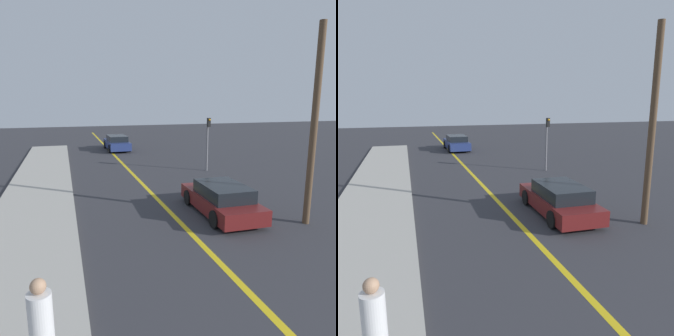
% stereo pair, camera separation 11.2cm
% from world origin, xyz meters
% --- Properties ---
extents(road_center_line, '(0.20, 60.00, 0.01)m').
position_xyz_m(road_center_line, '(0.00, 18.00, 0.00)').
color(road_center_line, gold).
rests_on(road_center_line, ground_plane).
extents(sidewalk_left, '(3.13, 33.74, 0.14)m').
position_xyz_m(sidewalk_left, '(-5.21, 16.87, 0.07)').
color(sidewalk_left, '#ADA89E').
rests_on(sidewalk_left, ground_plane).
extents(car_near_right_lane, '(1.98, 4.50, 1.24)m').
position_xyz_m(car_near_right_lane, '(1.85, 11.65, 0.60)').
color(car_near_right_lane, maroon).
rests_on(car_near_right_lane, ground_plane).
extents(car_ahead_center, '(1.95, 4.70, 1.35)m').
position_xyz_m(car_ahead_center, '(0.68, 30.08, 0.66)').
color(car_ahead_center, navy).
rests_on(car_ahead_center, ground_plane).
extents(pedestrian_mid_group, '(0.35, 0.35, 1.81)m').
position_xyz_m(pedestrian_mid_group, '(-4.38, 5.03, 1.05)').
color(pedestrian_mid_group, '#282D3D').
rests_on(pedestrian_mid_group, sidewalk_left).
extents(traffic_light, '(0.18, 0.40, 3.36)m').
position_xyz_m(traffic_light, '(4.75, 19.33, 2.11)').
color(traffic_light, slate).
rests_on(traffic_light, ground_plane).
extents(utility_pole, '(0.24, 0.24, 6.97)m').
position_xyz_m(utility_pole, '(4.36, 9.78, 3.49)').
color(utility_pole, brown).
rests_on(utility_pole, ground_plane).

